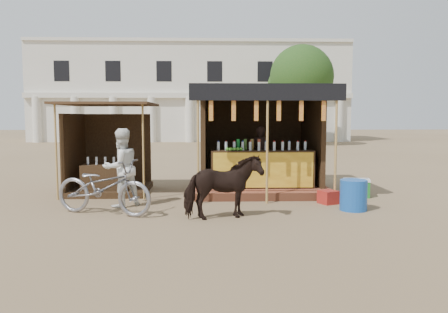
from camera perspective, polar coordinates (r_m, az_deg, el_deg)
ground at (r=8.72m, az=0.32°, el=-8.18°), size 120.00×120.00×0.00m
main_stall at (r=11.95m, az=4.56°, el=0.41°), size 3.60×3.61×2.78m
secondary_stall at (r=12.12m, az=-15.39°, el=-0.51°), size 2.40×2.40×2.38m
cow at (r=8.61m, az=-0.15°, el=-4.03°), size 1.64×1.09×1.28m
motorbike at (r=9.35m, az=-15.46°, el=-3.87°), size 2.32×1.46×1.15m
bystander at (r=10.06m, az=-13.29°, el=-1.43°), size 1.08×1.07×1.76m
blue_barrel at (r=9.87m, az=16.55°, el=-4.85°), size 0.75×0.75×0.66m
red_crate at (r=10.49m, az=13.48°, el=-5.18°), size 0.50×0.50×0.31m
cooler at (r=11.58m, az=16.90°, el=-3.90°), size 0.73×0.58×0.46m
background_building at (r=38.51m, az=-4.27°, el=8.12°), size 26.00×7.45×8.18m
tree at (r=31.34m, az=9.69°, el=9.92°), size 4.50×4.40×7.00m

